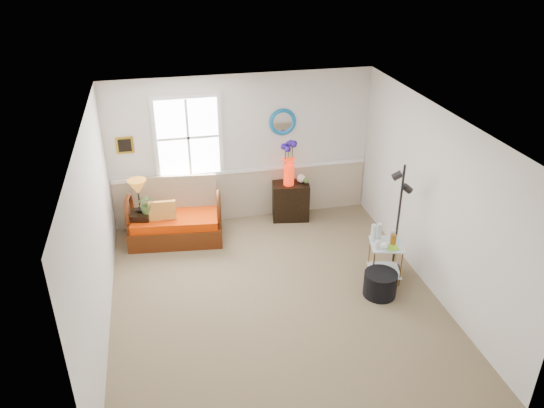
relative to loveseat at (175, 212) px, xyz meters
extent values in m
cube|color=#7F7158|center=(1.24, -1.98, -0.49)|extent=(4.50, 5.00, 0.01)
cube|color=white|center=(1.24, -1.98, 2.11)|extent=(4.50, 5.00, 0.01)
cube|color=silver|center=(1.24, 0.52, 0.81)|extent=(4.50, 0.01, 2.60)
cube|color=silver|center=(1.24, -4.48, 0.81)|extent=(4.50, 0.01, 2.60)
cube|color=silver|center=(-1.01, -1.98, 0.81)|extent=(0.01, 5.00, 2.60)
cube|color=silver|center=(3.49, -1.98, 0.81)|extent=(0.01, 5.00, 2.60)
cube|color=tan|center=(1.24, 0.50, -0.04)|extent=(4.46, 0.02, 0.90)
cube|color=white|center=(1.24, 0.49, 0.43)|extent=(4.46, 0.04, 0.06)
cube|color=gold|center=(-0.68, 0.50, 1.06)|extent=(0.28, 0.03, 0.28)
torus|color=#1999CA|center=(1.94, 0.50, 1.26)|extent=(0.47, 0.07, 0.47)
imported|color=#486A32|center=(-0.43, -0.06, 0.21)|extent=(0.32, 0.35, 0.26)
cylinder|color=black|center=(2.72, -2.21, -0.31)|extent=(0.51, 0.51, 0.36)
camera|label=1|loc=(-0.12, -7.85, 4.15)|focal=35.00mm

